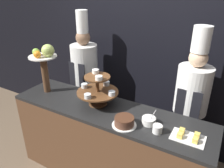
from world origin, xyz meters
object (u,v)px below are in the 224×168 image
fruit_pedestal (45,60)px  chef_left (85,74)px  serving_bowl_near (149,121)px  chef_center_left (191,101)px  cake_round (124,122)px  cup_white (157,129)px  tiered_stand (98,89)px  cake_square_tray (188,136)px

fruit_pedestal → chef_left: (0.11, 0.59, -0.37)m
serving_bowl_near → chef_center_left: size_ratio=0.09×
fruit_pedestal → cake_round: size_ratio=2.57×
cup_white → chef_center_left: 0.72m
fruit_pedestal → chef_left: chef_left is taller
cup_white → serving_bowl_near: bearing=142.7°
cup_white → serving_bowl_near: serving_bowl_near is taller
tiered_stand → chef_left: bearing=136.5°
tiered_stand → cake_round: 0.49m
chef_left → chef_center_left: chef_left is taller
fruit_pedestal → cup_white: (1.40, -0.11, -0.37)m
cup_white → chef_center_left: (0.14, 0.70, -0.02)m
cake_square_tray → serving_bowl_near: bearing=175.3°
chef_left → cake_square_tray: bearing=-22.7°
cake_round → serving_bowl_near: serving_bowl_near is taller
cake_square_tray → serving_bowl_near: serving_bowl_near is taller
chef_left → chef_center_left: 1.44m
fruit_pedestal → chef_left: size_ratio=0.32×
cake_round → chef_center_left: (0.44, 0.75, -0.03)m
tiered_stand → serving_bowl_near: bearing=-6.9°
tiered_stand → serving_bowl_near: 0.63m
chef_left → chef_center_left: bearing=0.0°
fruit_pedestal → cake_round: fruit_pedestal is taller
chef_left → cake_round: bearing=-37.1°
serving_bowl_near → tiered_stand: bearing=173.1°
serving_bowl_near → chef_left: 1.33m
cake_round → chef_center_left: chef_center_left is taller
cake_square_tray → serving_bowl_near: size_ratio=1.67×
tiered_stand → cup_white: size_ratio=5.19×
chef_center_left → chef_left: bearing=-180.0°
cake_square_tray → chef_left: size_ratio=0.15×
fruit_pedestal → chef_center_left: chef_center_left is taller
tiered_stand → cake_square_tray: bearing=-6.1°
cake_round → cup_white: (0.30, 0.05, -0.01)m
cake_square_tray → chef_center_left: 0.66m
chef_center_left → cake_round: bearing=-120.3°
chef_center_left → cake_square_tray: bearing=-80.3°
fruit_pedestal → cake_square_tray: 1.70m
cake_square_tray → serving_bowl_near: 0.37m
tiered_stand → cake_square_tray: (0.98, -0.10, -0.16)m
fruit_pedestal → cake_round: 1.18m
cake_square_tray → chef_center_left: size_ratio=0.16×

